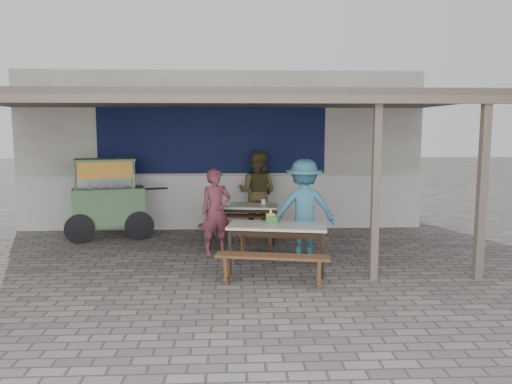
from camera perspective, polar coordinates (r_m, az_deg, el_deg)
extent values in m
plane|color=slate|center=(8.38, -4.36, -8.25)|extent=(60.00, 60.00, 0.00)
cube|color=beige|center=(11.69, -3.93, 4.87)|extent=(9.00, 1.20, 3.50)
cube|color=silver|center=(11.17, -3.95, -1.18)|extent=(9.00, 0.10, 1.20)
cube|color=#0E1142|center=(11.07, -5.06, 6.27)|extent=(5.00, 0.03, 1.60)
cube|color=#554F49|center=(9.09, -4.35, 10.47)|extent=(9.00, 4.20, 0.12)
cube|color=#78685B|center=(7.04, -4.83, 10.57)|extent=(9.00, 0.12, 0.12)
cube|color=#78685B|center=(8.01, 24.43, 0.23)|extent=(0.12, 0.12, 2.70)
cube|color=#78685B|center=(7.53, 13.51, 0.27)|extent=(0.11, 0.11, 2.70)
cube|color=silver|center=(9.80, -1.59, -1.59)|extent=(1.48, 0.87, 0.04)
cube|color=black|center=(9.81, -1.59, -1.93)|extent=(1.36, 0.76, 0.06)
cube|color=black|center=(9.70, -5.53, -3.97)|extent=(0.05, 0.05, 0.71)
cube|color=black|center=(9.54, 2.02, -4.13)|extent=(0.05, 0.05, 0.71)
cube|color=black|center=(10.24, -4.93, -3.36)|extent=(0.05, 0.05, 0.71)
cube|color=black|center=(10.09, 2.21, -3.50)|extent=(0.05, 0.05, 0.71)
cube|color=brown|center=(9.28, -2.04, -3.98)|extent=(1.52, 0.49, 0.04)
cube|color=brown|center=(9.42, -5.64, -5.23)|extent=(0.09, 0.28, 0.41)
cube|color=brown|center=(9.27, 1.65, -5.41)|extent=(0.09, 0.28, 0.41)
cube|color=brown|center=(10.43, -1.18, -2.71)|extent=(1.52, 0.49, 0.04)
cube|color=brown|center=(10.56, -4.41, -3.85)|extent=(0.09, 0.28, 0.41)
cube|color=brown|center=(10.42, 2.09, -3.99)|extent=(0.09, 0.28, 0.41)
cube|color=silver|center=(7.80, 2.47, -3.91)|extent=(1.63, 0.95, 0.04)
cube|color=black|center=(7.81, 2.47, -4.34)|extent=(1.51, 0.84, 0.06)
cube|color=black|center=(7.71, -3.01, -6.90)|extent=(0.05, 0.05, 0.71)
cube|color=black|center=(7.57, 7.61, -7.22)|extent=(0.05, 0.05, 0.71)
cube|color=black|center=(8.24, -2.26, -5.96)|extent=(0.05, 0.05, 0.71)
cube|color=black|center=(8.12, 7.64, -6.23)|extent=(0.05, 0.05, 0.71)
cube|color=brown|center=(7.17, 1.90, -7.36)|extent=(1.65, 0.58, 0.04)
cube|color=brown|center=(7.33, -3.35, -8.87)|extent=(0.10, 0.28, 0.41)
cube|color=brown|center=(7.19, 7.23, -9.23)|extent=(0.10, 0.28, 0.41)
cube|color=brown|center=(8.55, 2.93, -4.96)|extent=(1.65, 0.58, 0.04)
cube|color=brown|center=(8.69, -1.48, -6.28)|extent=(0.10, 0.28, 0.41)
cube|color=brown|center=(8.57, 7.38, -6.52)|extent=(0.10, 0.28, 0.41)
cube|color=#638E5E|center=(10.65, -16.42, -1.47)|extent=(1.54, 1.04, 0.73)
cube|color=#638E5E|center=(10.71, -16.35, -3.50)|extent=(1.48, 0.99, 0.05)
cylinder|color=black|center=(10.34, -19.51, -4.01)|extent=(0.58, 0.19, 0.58)
cylinder|color=black|center=(10.34, -13.16, -3.78)|extent=(0.58, 0.19, 0.58)
cube|color=silver|center=(10.57, -16.83, 2.00)|extent=(1.26, 0.88, 0.57)
cube|color=#638E5E|center=(10.55, -16.89, 3.55)|extent=(1.31, 0.93, 0.04)
cube|color=#E95336|center=(10.23, -16.86, 2.39)|extent=(1.01, 0.27, 0.33)
cylinder|color=black|center=(10.64, -12.00, 0.36)|extent=(0.72, 0.21, 0.04)
imported|color=brown|center=(8.93, -4.60, -2.25)|extent=(0.65, 0.54, 1.53)
imported|color=brown|center=(10.68, 0.14, -0.04)|extent=(1.04, 0.93, 1.76)
imported|color=teal|center=(8.78, 5.50, -1.82)|extent=(1.12, 0.66, 1.71)
cube|color=gold|center=(7.98, 1.69, -2.97)|extent=(0.14, 0.14, 0.14)
cube|color=#316B2F|center=(7.92, 1.86, -3.15)|extent=(0.19, 0.14, 0.12)
cylinder|color=white|center=(9.88, 0.86, -1.11)|extent=(0.09, 0.09, 0.10)
imported|color=silver|center=(9.83, -3.38, -1.32)|extent=(0.21, 0.21, 0.05)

